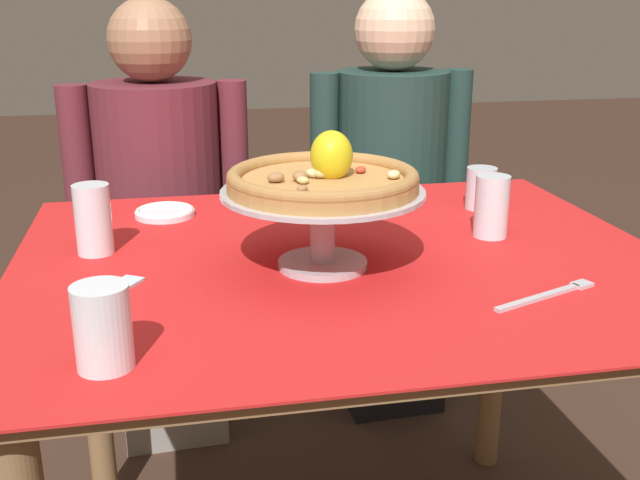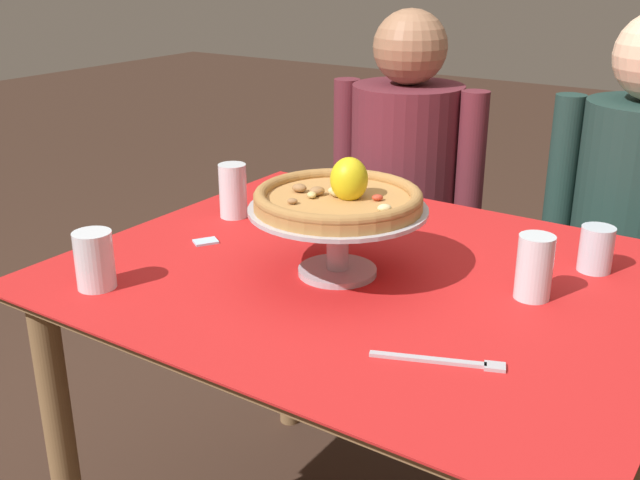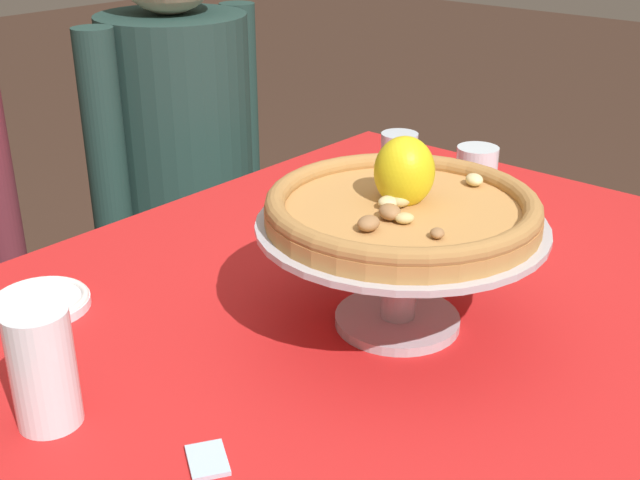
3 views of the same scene
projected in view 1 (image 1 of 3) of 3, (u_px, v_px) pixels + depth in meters
The scene contains 12 objects.
dining_table at pixel (342, 314), 1.38m from camera, with size 1.16×0.96×0.76m.
pizza_stand at pixel (323, 212), 1.27m from camera, with size 0.34×0.34×0.14m.
pizza at pixel (323, 178), 1.25m from camera, with size 0.32×0.32×0.10m.
water_glass_side_left at pixel (94, 224), 1.35m from camera, with size 0.06×0.06×0.13m.
water_glass_side_right at pixel (491, 209), 1.44m from camera, with size 0.06×0.06×0.12m.
water_glass_back_right at pixel (481, 191), 1.64m from camera, with size 0.07×0.07×0.09m.
water_glass_front_left at pixel (103, 333), 0.94m from camera, with size 0.07×0.07×0.11m.
side_plate at pixel (165, 212), 1.59m from camera, with size 0.12×0.12×0.02m.
dinner_fork at pixel (550, 294), 1.17m from camera, with size 0.20×0.09×0.01m.
sugar_packet at pixel (127, 283), 1.22m from camera, with size 0.05×0.04×0.01m, color silver.
diner_left at pixel (163, 236), 2.06m from camera, with size 0.48×0.34×1.20m.
diner_right at pixel (389, 216), 2.22m from camera, with size 0.47×0.33×1.23m.
Camera 1 is at (-0.29, -1.24, 1.21)m, focal length 42.32 mm.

